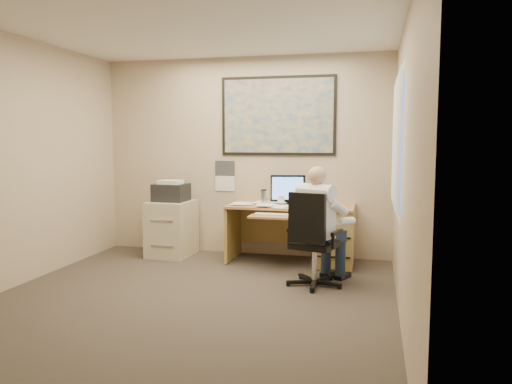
% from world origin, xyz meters
% --- Properties ---
extents(room_shell, '(4.00, 4.50, 2.70)m').
position_xyz_m(room_shell, '(0.00, 0.00, 1.35)').
color(room_shell, '#3B332D').
rests_on(room_shell, ground).
extents(desk, '(1.60, 0.97, 1.11)m').
position_xyz_m(desk, '(1.05, 1.90, 0.44)').
color(desk, '#B97F4F').
rests_on(desk, ground).
extents(world_map, '(1.56, 0.03, 1.06)m').
position_xyz_m(world_map, '(0.47, 2.23, 1.90)').
color(world_map, '#1E4C93').
rests_on(world_map, room_shell).
extents(wall_calendar, '(0.28, 0.01, 0.42)m').
position_xyz_m(wall_calendar, '(-0.28, 2.24, 1.08)').
color(wall_calendar, white).
rests_on(wall_calendar, room_shell).
extents(window_blinds, '(0.06, 1.40, 1.30)m').
position_xyz_m(window_blinds, '(1.97, 0.80, 1.55)').
color(window_blinds, beige).
rests_on(window_blinds, room_shell).
extents(filing_cabinet, '(0.56, 0.66, 1.04)m').
position_xyz_m(filing_cabinet, '(-0.94, 1.88, 0.45)').
color(filing_cabinet, beige).
rests_on(filing_cabinet, ground).
extents(office_chair, '(0.76, 0.76, 1.04)m').
position_xyz_m(office_chair, '(1.15, 0.87, 0.30)').
color(office_chair, black).
rests_on(office_chair, ground).
extents(person, '(0.83, 0.93, 1.30)m').
position_xyz_m(person, '(1.14, 0.94, 0.65)').
color(person, white).
rests_on(person, office_chair).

